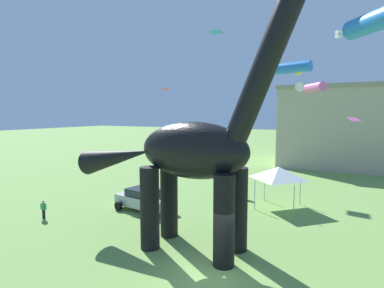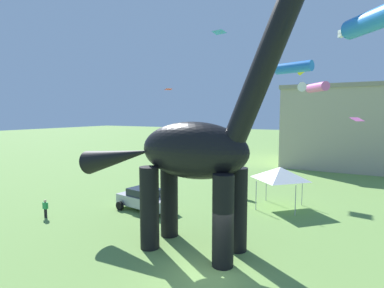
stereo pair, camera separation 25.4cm
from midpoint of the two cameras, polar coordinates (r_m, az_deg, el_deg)
ground_plane at (r=14.30m, az=3.40°, el=-23.08°), size 240.00×240.00×0.00m
dinosaur_sculpture at (r=15.40m, az=0.45°, el=-1.15°), size 13.35×2.83×13.96m
parked_sedan_left at (r=22.73m, az=-8.27°, el=-9.89°), size 4.44×2.45×1.55m
person_strolling_adult at (r=23.01m, az=-24.93°, el=-10.36°), size 0.45×0.20×1.21m
person_far_spectator at (r=26.03m, az=9.13°, el=-7.31°), size 0.66×0.29×1.76m
festival_canopy_tent at (r=23.57m, az=16.11°, el=-5.15°), size 3.15×3.15×3.00m
kite_trailing at (r=32.05m, az=28.12°, el=4.00°), size 1.33×1.37×0.34m
kite_drifting at (r=27.91m, az=25.86°, el=17.69°), size 0.52×0.52×0.52m
kite_mid_center at (r=44.25m, az=-4.15°, el=9.95°), size 1.08×1.19×0.16m
kite_near_high at (r=37.77m, az=5.17°, el=19.69°), size 1.61×1.31×0.22m
kite_far_right at (r=29.79m, az=21.56°, el=9.62°), size 2.96×2.79×0.83m
kite_far_left at (r=21.29m, az=18.80°, el=13.01°), size 2.45×2.35×0.69m
kite_mid_left at (r=11.86m, az=32.00°, el=18.61°), size 2.42×2.33×0.68m
background_building_block at (r=45.96m, az=27.76°, el=2.86°), size 16.81×13.44×10.29m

